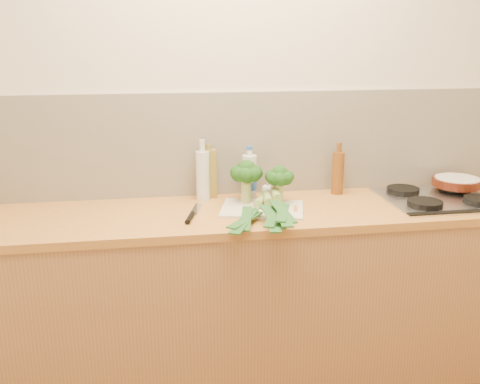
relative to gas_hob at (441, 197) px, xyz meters
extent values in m
plane|color=beige|center=(-1.02, 0.30, 0.39)|extent=(3.50, 0.00, 3.50)
cube|color=silver|center=(-1.02, 0.29, 0.26)|extent=(3.20, 0.02, 0.54)
cube|color=#AC7047|center=(-1.02, 0.00, -0.48)|extent=(3.20, 0.60, 0.86)
cube|color=gold|center=(-1.02, 0.00, -0.03)|extent=(3.20, 0.62, 0.04)
cube|color=silver|center=(0.00, 0.00, -0.01)|extent=(0.58, 0.50, 0.01)
cube|color=black|center=(0.00, -0.23, 0.00)|extent=(0.58, 0.04, 0.01)
cylinder|color=black|center=(-0.15, -0.12, 0.01)|extent=(0.17, 0.17, 0.03)
cylinder|color=black|center=(-0.15, 0.12, 0.01)|extent=(0.17, 0.17, 0.03)
cylinder|color=black|center=(0.15, 0.12, 0.01)|extent=(0.17, 0.17, 0.03)
cube|color=silver|center=(-0.94, -0.01, -0.01)|extent=(0.45, 0.38, 0.01)
cylinder|color=#9EAC64|center=(-1.00, 0.09, 0.05)|extent=(0.05, 0.05, 0.10)
sphere|color=#143A10|center=(-1.00, 0.09, 0.16)|extent=(0.10, 0.10, 0.10)
sphere|color=#143A10|center=(-0.96, 0.09, 0.15)|extent=(0.08, 0.08, 0.08)
sphere|color=#143A10|center=(-0.97, 0.13, 0.15)|extent=(0.08, 0.08, 0.08)
sphere|color=#143A10|center=(-1.01, 0.14, 0.15)|extent=(0.08, 0.08, 0.08)
sphere|color=#143A10|center=(-1.04, 0.11, 0.15)|extent=(0.08, 0.08, 0.08)
sphere|color=#143A10|center=(-1.04, 0.07, 0.15)|extent=(0.08, 0.08, 0.08)
sphere|color=#143A10|center=(-1.01, 0.05, 0.15)|extent=(0.08, 0.08, 0.08)
sphere|color=#143A10|center=(-0.97, 0.06, 0.15)|extent=(0.08, 0.08, 0.08)
cylinder|color=#9EAC64|center=(-0.84, 0.05, 0.04)|extent=(0.04, 0.04, 0.09)
sphere|color=#143A10|center=(-0.84, 0.05, 0.14)|extent=(0.09, 0.09, 0.09)
sphere|color=#143A10|center=(-0.80, 0.05, 0.13)|extent=(0.07, 0.07, 0.07)
sphere|color=#143A10|center=(-0.82, 0.09, 0.13)|extent=(0.07, 0.07, 0.07)
sphere|color=#143A10|center=(-0.85, 0.09, 0.13)|extent=(0.07, 0.07, 0.07)
sphere|color=#143A10|center=(-0.88, 0.07, 0.13)|extent=(0.07, 0.07, 0.07)
sphere|color=#143A10|center=(-0.88, 0.04, 0.13)|extent=(0.07, 0.07, 0.07)
sphere|color=#143A10|center=(-0.85, 0.02, 0.13)|extent=(0.07, 0.07, 0.07)
sphere|color=#143A10|center=(-0.82, 0.02, 0.13)|extent=(0.07, 0.07, 0.07)
cylinder|color=white|center=(-0.88, 0.16, 0.02)|extent=(0.09, 0.13, 0.04)
cylinder|color=#819F4F|center=(-0.94, 0.04, 0.02)|extent=(0.10, 0.16, 0.04)
cube|color=#174218|center=(-1.06, -0.24, 0.02)|extent=(0.21, 0.27, 0.02)
cube|color=#174218|center=(-1.07, -0.26, 0.02)|extent=(0.18, 0.33, 0.01)
cube|color=#174218|center=(-1.06, -0.23, 0.02)|extent=(0.10, 0.28, 0.02)
cylinder|color=white|center=(-0.90, 0.13, 0.04)|extent=(0.06, 0.12, 0.04)
cylinder|color=#819F4F|center=(-0.91, 0.00, 0.04)|extent=(0.06, 0.15, 0.04)
cube|color=#174218|center=(-0.95, -0.29, 0.04)|extent=(0.14, 0.30, 0.02)
cube|color=#174218|center=(-0.96, -0.30, 0.04)|extent=(0.10, 0.34, 0.01)
cube|color=#174218|center=(-0.95, -0.28, 0.04)|extent=(0.06, 0.28, 0.02)
cylinder|color=white|center=(-0.86, 0.11, 0.06)|extent=(0.05, 0.11, 0.04)
cylinder|color=#819F4F|center=(-0.87, 0.00, 0.06)|extent=(0.06, 0.13, 0.04)
cube|color=#174218|center=(-0.91, -0.28, 0.06)|extent=(0.13, 0.30, 0.02)
cube|color=#174218|center=(-0.91, -0.30, 0.06)|extent=(0.09, 0.34, 0.01)
cube|color=#174218|center=(-0.90, -0.27, 0.06)|extent=(0.07, 0.28, 0.02)
cube|color=silver|center=(-1.26, 0.05, -0.01)|extent=(0.09, 0.20, 0.00)
cylinder|color=black|center=(-1.30, -0.11, 0.00)|extent=(0.06, 0.13, 0.02)
cylinder|color=#47180B|center=(0.15, 0.12, 0.05)|extent=(0.26, 0.26, 0.04)
cylinder|color=beige|center=(0.15, 0.12, 0.07)|extent=(0.23, 0.23, 0.00)
cube|color=olive|center=(-1.18, 0.24, 0.11)|extent=(0.08, 0.05, 0.25)
cylinder|color=olive|center=(-1.18, 0.24, 0.26)|extent=(0.02, 0.02, 0.03)
cylinder|color=silver|center=(-1.21, 0.21, 0.11)|extent=(0.07, 0.07, 0.25)
cylinder|color=silver|center=(-1.21, 0.21, 0.27)|extent=(0.03, 0.03, 0.06)
cylinder|color=brown|center=(-0.49, 0.20, 0.10)|extent=(0.06, 0.06, 0.23)
cylinder|color=brown|center=(-0.49, 0.20, 0.24)|extent=(0.03, 0.03, 0.05)
cylinder|color=silver|center=(-0.97, 0.20, 0.10)|extent=(0.08, 0.08, 0.23)
cylinder|color=silver|center=(-0.97, 0.20, 0.23)|extent=(0.03, 0.03, 0.03)
cylinder|color=#2E59AD|center=(-0.97, 0.20, 0.06)|extent=(0.08, 0.08, 0.07)
camera|label=1|loc=(-1.44, -2.44, 0.79)|focal=40.00mm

